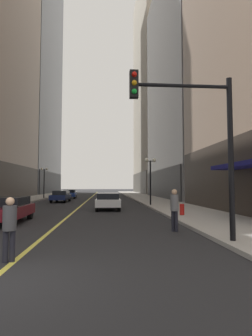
% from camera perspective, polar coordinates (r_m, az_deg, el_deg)
% --- Properties ---
extents(ground_plane, '(200.00, 200.00, 0.00)m').
position_cam_1_polar(ground_plane, '(40.58, -7.63, -6.38)').
color(ground_plane, '#262628').
extents(sidewalk_left, '(4.50, 78.00, 0.15)m').
position_cam_1_polar(sidewalk_left, '(41.86, -19.04, -6.02)').
color(sidewalk_left, '#ADA8A0').
rests_on(sidewalk_left, ground).
extents(sidewalk_right, '(4.50, 78.00, 0.15)m').
position_cam_1_polar(sidewalk_right, '(40.94, 4.04, -6.27)').
color(sidewalk_right, '#ADA8A0').
rests_on(sidewalk_right, ground).
extents(lane_centre_stripe, '(0.16, 70.00, 0.01)m').
position_cam_1_polar(lane_centre_stripe, '(40.58, -7.63, -6.37)').
color(lane_centre_stripe, '#E5D64C').
rests_on(lane_centre_stripe, ground).
extents(building_left_far, '(13.92, 26.00, 75.48)m').
position_cam_1_polar(building_left_far, '(77.13, -20.43, 24.14)').
color(building_left_far, slate).
rests_on(building_left_far, ground).
extents(building_right_mid, '(11.25, 24.00, 35.51)m').
position_cam_1_polar(building_right_mid, '(45.10, 14.30, 16.87)').
color(building_right_mid, gray).
rests_on(building_right_mid, ground).
extents(building_right_far, '(12.87, 26.00, 54.02)m').
position_cam_1_polar(building_right_far, '(71.57, 8.00, 16.79)').
color(building_right_far, '#B7AD99').
rests_on(building_right_far, ground).
extents(storefront_awning_right, '(1.60, 5.01, 3.12)m').
position_cam_1_polar(storefront_awning_right, '(15.83, 23.53, 0.46)').
color(storefront_awning_right, navy).
rests_on(storefront_awning_right, ground).
extents(car_maroon, '(1.89, 4.56, 1.32)m').
position_cam_1_polar(car_maroon, '(15.28, -23.65, -7.90)').
color(car_maroon, maroon).
rests_on(car_maroon, ground).
extents(car_white, '(1.92, 4.11, 1.32)m').
position_cam_1_polar(car_white, '(21.49, -3.82, -6.90)').
color(car_white, silver).
rests_on(car_white, ground).
extents(car_navy, '(1.93, 4.21, 1.32)m').
position_cam_1_polar(car_navy, '(32.17, -13.60, -5.74)').
color(car_navy, '#141E4C').
rests_on(car_navy, ground).
extents(car_blue, '(2.05, 4.36, 1.32)m').
position_cam_1_polar(car_blue, '(40.82, -11.81, -5.31)').
color(car_blue, navy).
rests_on(car_blue, ground).
extents(pedestrian_in_grey_suit, '(0.48, 0.48, 1.76)m').
position_cam_1_polar(pedestrian_in_grey_suit, '(11.60, 10.21, -8.03)').
color(pedestrian_in_grey_suit, black).
rests_on(pedestrian_in_grey_suit, ground).
extents(pedestrian_with_orange_bag, '(0.41, 0.41, 1.62)m').
position_cam_1_polar(pedestrian_with_orange_bag, '(7.56, -23.41, -10.86)').
color(pedestrian_with_orange_bag, black).
rests_on(pedestrian_with_orange_bag, ground).
extents(traffic_light_near_right, '(3.43, 0.35, 5.65)m').
position_cam_1_polar(traffic_light_near_right, '(9.22, 15.23, 7.82)').
color(traffic_light_near_right, black).
rests_on(traffic_light_near_right, ground).
extents(street_lamp_left_far, '(1.06, 0.36, 4.43)m').
position_cam_1_polar(street_lamp_left_far, '(40.00, -16.91, -1.62)').
color(street_lamp_left_far, black).
rests_on(street_lamp_left_far, ground).
extents(street_lamp_right_mid, '(1.06, 0.36, 4.43)m').
position_cam_1_polar(street_lamp_right_mid, '(24.87, 5.16, -0.60)').
color(street_lamp_right_mid, black).
rests_on(street_lamp_right_mid, ground).
extents(fire_hydrant_right, '(0.28, 0.28, 0.80)m').
position_cam_1_polar(fire_hydrant_right, '(16.77, 11.75, -8.83)').
color(fire_hydrant_right, red).
rests_on(fire_hydrant_right, ground).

